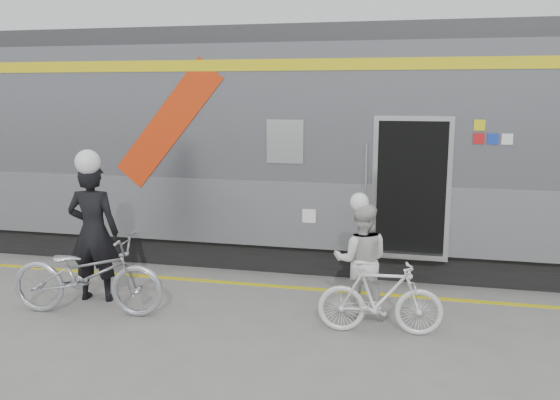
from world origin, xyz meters
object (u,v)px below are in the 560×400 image
(man, at_px, (93,232))
(woman, at_px, (361,261))
(bicycle_left, at_px, (87,275))
(bicycle_right, at_px, (380,298))

(man, xyz_separation_m, woman, (3.87, 0.23, -0.24))
(man, relative_size, bicycle_left, 0.95)
(bicycle_right, bearing_deg, man, 80.56)
(woman, relative_size, bicycle_right, 0.99)
(man, xyz_separation_m, bicycle_right, (4.17, -0.32, -0.55))
(bicycle_left, bearing_deg, woman, -84.54)
(man, height_order, bicycle_right, man)
(bicycle_right, bearing_deg, woman, 23.60)
(bicycle_left, relative_size, woman, 1.36)
(man, height_order, woman, man)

